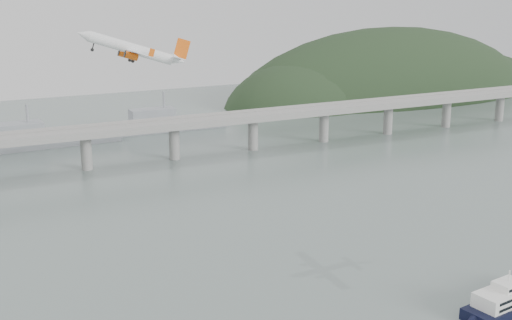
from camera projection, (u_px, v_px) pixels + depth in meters
ground at (336, 314)px, 209.71m from camera, size 900.00×900.00×0.00m
bridge at (138, 133)px, 377.93m from camera, size 800.00×22.00×23.90m
headland at (401, 114)px, 624.64m from camera, size 365.00×155.00×156.00m
airliner at (134, 50)px, 226.51m from camera, size 38.41×34.81×14.50m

